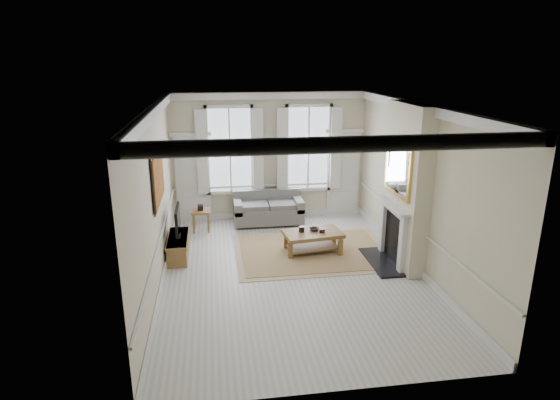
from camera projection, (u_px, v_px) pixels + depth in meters
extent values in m
plane|color=#B7B5AD|center=(291.00, 273.00, 9.62)|extent=(7.20, 7.20, 0.00)
plane|color=white|center=(293.00, 105.00, 8.62)|extent=(7.20, 7.20, 0.00)
plane|color=beige|center=(269.00, 156.00, 12.52)|extent=(5.20, 0.00, 5.20)
plane|color=beige|center=(155.00, 199.00, 8.76)|extent=(0.00, 7.20, 7.20)
plane|color=beige|center=(418.00, 188.00, 9.48)|extent=(0.00, 7.20, 7.20)
cube|color=silver|center=(193.00, 179.00, 12.37)|extent=(0.90, 0.08, 2.30)
cube|color=silver|center=(343.00, 174.00, 12.93)|extent=(0.90, 0.08, 2.30)
cube|color=#C26921|center=(158.00, 177.00, 8.95)|extent=(0.05, 1.66, 1.06)
cube|color=beige|center=(406.00, 186.00, 9.64)|extent=(0.35, 1.70, 3.38)
cube|color=black|center=(381.00, 262.00, 10.08)|extent=(0.55, 1.50, 0.05)
cube|color=silver|center=(402.00, 248.00, 9.42)|extent=(0.10, 0.18, 1.15)
cube|color=silver|center=(383.00, 229.00, 10.46)|extent=(0.10, 0.18, 1.15)
cube|color=silver|center=(392.00, 205.00, 9.72)|extent=(0.20, 1.45, 0.06)
cube|color=black|center=(394.00, 239.00, 9.96)|extent=(0.02, 0.92, 1.00)
cube|color=gold|center=(397.00, 170.00, 9.51)|extent=(0.06, 1.26, 1.06)
cube|color=#5F5F5D|center=(268.00, 214.00, 12.41)|extent=(1.81, 0.88, 0.41)
cube|color=#5F5F5D|center=(267.00, 197.00, 12.62)|extent=(1.81, 0.20, 0.44)
cube|color=#5F5F5D|center=(238.00, 206.00, 12.23)|extent=(0.20, 0.88, 0.30)
cube|color=#5F5F5D|center=(298.00, 204.00, 12.45)|extent=(0.20, 0.88, 0.30)
cylinder|color=brown|center=(240.00, 227.00, 12.07)|extent=(0.06, 0.06, 0.08)
cylinder|color=brown|center=(295.00, 217.00, 12.89)|extent=(0.06, 0.06, 0.08)
cube|color=brown|center=(201.00, 211.00, 11.82)|extent=(0.46, 0.46, 0.06)
cube|color=brown|center=(194.00, 224.00, 11.71)|extent=(0.05, 0.05, 0.49)
cube|color=brown|center=(208.00, 223.00, 11.76)|extent=(0.05, 0.05, 0.49)
cube|color=brown|center=(194.00, 220.00, 12.04)|extent=(0.05, 0.05, 0.49)
cube|color=brown|center=(208.00, 219.00, 12.08)|extent=(0.05, 0.05, 0.49)
cube|color=olive|center=(312.00, 251.00, 10.65)|extent=(3.50, 2.60, 0.02)
cube|color=brown|center=(313.00, 234.00, 10.52)|extent=(1.37, 0.91, 0.08)
cube|color=brown|center=(291.00, 250.00, 10.26)|extent=(0.10, 0.10, 0.40)
cube|color=brown|center=(339.00, 247.00, 10.41)|extent=(0.10, 0.10, 0.40)
cube|color=brown|center=(287.00, 240.00, 10.78)|extent=(0.10, 0.10, 0.40)
cube|color=brown|center=(333.00, 238.00, 10.93)|extent=(0.10, 0.10, 0.40)
cylinder|color=black|center=(302.00, 229.00, 10.50)|extent=(0.13, 0.13, 0.13)
cylinder|color=black|center=(322.00, 231.00, 10.48)|extent=(0.12, 0.12, 0.09)
imported|color=black|center=(314.00, 229.00, 10.60)|extent=(0.29, 0.29, 0.06)
cube|color=brown|center=(178.00, 247.00, 10.36)|extent=(0.41, 1.29, 0.46)
cube|color=black|center=(179.00, 236.00, 10.29)|extent=(0.08, 0.30, 0.03)
cube|color=black|center=(178.00, 220.00, 10.17)|extent=(0.05, 0.90, 0.55)
cube|color=black|center=(179.00, 219.00, 10.18)|extent=(0.01, 0.83, 0.49)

